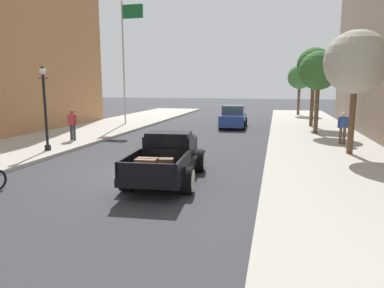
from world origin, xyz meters
The scene contains 12 objects.
ground_plane centered at (0.00, 0.00, 0.00)m, with size 140.00×140.00×0.00m, color #333338.
sidewalk_right centered at (7.25, 0.00, 0.07)m, with size 5.50×64.00×0.15m, color #ADA89E.
hotrod_truck_black centered at (1.39, -0.42, 0.75)m, with size 2.43×5.03×1.58m.
car_background_blue centered at (1.79, 14.48, 0.77)m, with size 1.98×4.36×1.65m.
pedestrian_sidewalk_left centered at (-5.89, 5.45, 1.09)m, with size 0.53×0.22×1.65m.
pedestrian_sidewalk_right centered at (8.17, 7.45, 1.09)m, with size 0.53×0.22×1.65m.
street_lamp_near centered at (-5.36, 2.50, 2.39)m, with size 0.50×0.32×3.85m.
flagpole centered at (-6.40, 14.00, 5.77)m, with size 1.74×0.16×9.16m.
street_tree_nearest centered at (8.06, 4.90, 4.06)m, with size 2.67×2.67×5.27m.
street_tree_second centered at (7.27, 11.47, 3.96)m, with size 2.35×2.35×5.02m.
street_tree_third centered at (7.36, 15.47, 4.52)m, with size 2.41×2.41×5.61m.
street_tree_farthest centered at (6.99, 25.52, 3.86)m, with size 2.36×2.36×4.93m.
Camera 1 is at (4.86, -11.54, 3.15)m, focal length 32.99 mm.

